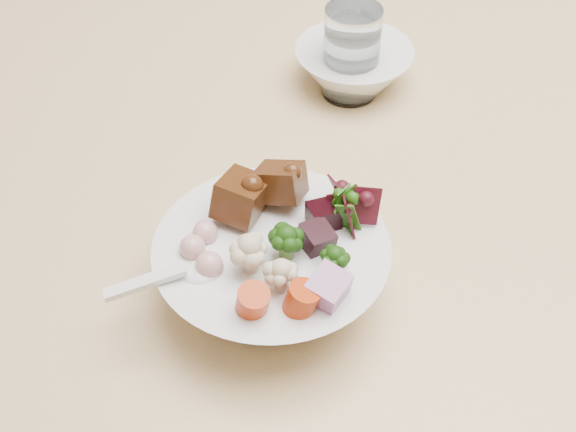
% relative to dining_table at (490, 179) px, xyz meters
% --- Properties ---
extents(dining_table, '(1.90, 1.22, 0.84)m').
position_rel_dining_table_xyz_m(dining_table, '(0.00, 0.00, 0.00)').
color(dining_table, '#D8B97F').
rests_on(dining_table, ground).
extents(chair_far, '(0.42, 0.42, 0.89)m').
position_rel_dining_table_xyz_m(chair_far, '(0.02, 0.74, -0.25)').
color(chair_far, tan).
rests_on(chair_far, ground).
extents(food_bowl, '(0.20, 0.20, 0.11)m').
position_rel_dining_table_xyz_m(food_bowl, '(-0.31, -0.16, 0.12)').
color(food_bowl, white).
rests_on(food_bowl, dining_table).
extents(soup_spoon, '(0.10, 0.03, 0.02)m').
position_rel_dining_table_xyz_m(soup_spoon, '(-0.39, -0.17, 0.14)').
color(soup_spoon, white).
rests_on(soup_spoon, food_bowl).
extents(water_glass, '(0.06, 0.06, 0.11)m').
position_rel_dining_table_xyz_m(water_glass, '(-0.15, 0.10, 0.13)').
color(water_glass, white).
rests_on(water_glass, dining_table).
extents(side_bowl, '(0.14, 0.14, 0.05)m').
position_rel_dining_table_xyz_m(side_bowl, '(-0.14, 0.12, 0.11)').
color(side_bowl, white).
rests_on(side_bowl, dining_table).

